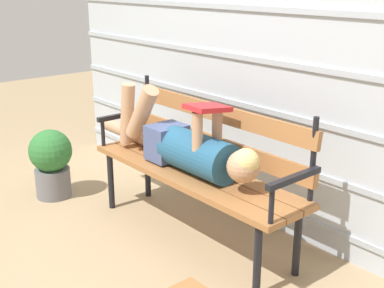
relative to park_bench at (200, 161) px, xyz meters
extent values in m
plane|color=tan|center=(0.00, -0.26, -0.52)|extent=(12.00, 12.00, 0.00)
cube|color=#B2BCC6|center=(0.00, 0.49, 0.77)|extent=(4.30, 0.06, 2.59)
cube|color=#A3ADB7|center=(0.00, 0.45, -0.36)|extent=(4.30, 0.02, 0.04)
cube|color=#A3ADB7|center=(0.00, 0.45, -0.04)|extent=(4.30, 0.02, 0.04)
cube|color=#A3ADB7|center=(0.00, 0.45, 0.29)|extent=(4.30, 0.02, 0.04)
cube|color=#A3ADB7|center=(0.00, 0.45, 0.61)|extent=(4.30, 0.02, 0.04)
cube|color=#A3ADB7|center=(0.00, 0.45, 0.93)|extent=(4.30, 0.02, 0.04)
cube|color=#9E6638|center=(0.00, -0.21, -0.07)|extent=(1.66, 0.13, 0.04)
cube|color=#9E6638|center=(0.00, -0.07, -0.07)|extent=(1.66, 0.13, 0.04)
cube|color=#9E6638|center=(0.00, 0.08, -0.07)|extent=(1.66, 0.13, 0.04)
cube|color=#9E6638|center=(0.00, 0.14, 0.08)|extent=(1.60, 0.05, 0.11)
cube|color=#9E6638|center=(0.00, 0.14, 0.30)|extent=(1.60, 0.05, 0.11)
cylinder|color=black|center=(-0.77, 0.14, 0.19)|extent=(0.03, 0.03, 0.48)
cylinder|color=black|center=(0.77, 0.14, 0.19)|extent=(0.03, 0.03, 0.48)
cylinder|color=black|center=(-0.73, -0.23, -0.31)|extent=(0.04, 0.04, 0.44)
cylinder|color=black|center=(0.73, -0.23, -0.31)|extent=(0.04, 0.04, 0.44)
cylinder|color=black|center=(-0.73, 0.10, -0.31)|extent=(0.04, 0.04, 0.44)
cylinder|color=black|center=(0.73, 0.10, -0.31)|extent=(0.04, 0.04, 0.44)
cube|color=black|center=(-0.81, -0.07, 0.15)|extent=(0.04, 0.40, 0.03)
cylinder|color=black|center=(-0.81, -0.23, 0.05)|extent=(0.03, 0.03, 0.20)
cube|color=black|center=(0.81, -0.07, 0.15)|extent=(0.04, 0.40, 0.03)
cylinder|color=black|center=(0.81, -0.23, 0.05)|extent=(0.03, 0.03, 0.20)
cylinder|color=#23567A|center=(0.06, -0.07, 0.08)|extent=(0.53, 0.26, 0.26)
cube|color=#475684|center=(-0.26, -0.07, 0.08)|extent=(0.20, 0.24, 0.23)
sphere|color=tan|center=(0.45, -0.07, 0.11)|extent=(0.19, 0.19, 0.19)
sphere|color=#E0C67A|center=(0.47, -0.07, 0.14)|extent=(0.16, 0.16, 0.16)
cylinder|color=tan|center=(-0.45, -0.13, 0.25)|extent=(0.32, 0.11, 0.41)
cylinder|color=tan|center=(-0.64, -0.13, 0.21)|extent=(0.15, 0.09, 0.44)
cylinder|color=tan|center=(-0.74, -0.01, 0.00)|extent=(0.81, 0.10, 0.10)
cylinder|color=tan|center=(0.14, -0.15, 0.23)|extent=(0.06, 0.06, 0.30)
cylinder|color=tan|center=(0.14, 0.01, 0.23)|extent=(0.06, 0.06, 0.30)
cube|color=red|center=(0.14, -0.07, 0.39)|extent=(0.18, 0.25, 0.06)
cylinder|color=slate|center=(-1.21, -0.47, -0.41)|extent=(0.27, 0.27, 0.23)
sphere|color=#2D7033|center=(-1.21, -0.47, -0.15)|extent=(0.33, 0.33, 0.33)
camera|label=1|loc=(2.29, -2.01, 1.12)|focal=47.23mm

